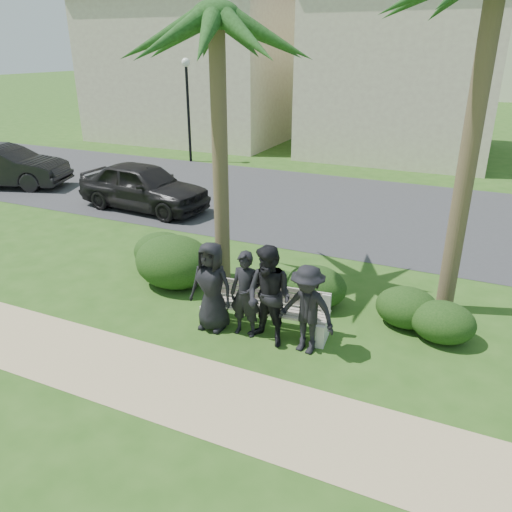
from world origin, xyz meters
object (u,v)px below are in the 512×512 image
object	(u,v)px
man_a	(212,286)
car_a	(143,186)
man_d	(307,310)
car_b	(4,166)
man_c	(269,297)
street_lamp	(187,92)
palm_left	(216,20)
man_b	(246,294)
park_bench	(265,312)

from	to	relation	value
man_a	car_a	size ratio (longest dim) A/B	0.39
man_d	car_b	distance (m)	14.54
man_c	car_b	size ratio (longest dim) A/B	0.40
man_d	street_lamp	bearing A→B (deg)	137.98
palm_left	car_b	bearing A→B (deg)	161.66
man_b	car_a	size ratio (longest dim) A/B	0.37
park_bench	man_a	distance (m)	1.05
man_d	car_b	size ratio (longest dim) A/B	0.35
car_a	man_d	bearing A→B (deg)	-122.98
park_bench	man_d	bearing A→B (deg)	-26.52
palm_left	man_c	bearing A→B (deg)	-46.11
park_bench	man_b	world-z (taller)	man_b
park_bench	man_b	bearing A→B (deg)	-139.06
palm_left	man_b	bearing A→B (deg)	-52.56
man_d	man_a	bearing A→B (deg)	-171.16
man_b	car_b	world-z (taller)	man_b
palm_left	car_a	distance (m)	7.23
man_b	car_b	distance (m)	13.47
street_lamp	park_bench	size ratio (longest dim) A/B	1.85
street_lamp	park_bench	bearing A→B (deg)	-53.39
man_a	man_c	world-z (taller)	man_c
man_a	car_b	size ratio (longest dim) A/B	0.37
street_lamp	man_d	xyz separation A→B (m)	(9.62, -12.09, -2.17)
street_lamp	man_a	bearing A→B (deg)	-56.98
man_c	car_a	bearing A→B (deg)	155.21
man_c	car_a	size ratio (longest dim) A/B	0.41
man_c	man_d	size ratio (longest dim) A/B	1.14
street_lamp	man_d	distance (m)	15.60
man_c	car_a	distance (m)	8.53
palm_left	car_b	size ratio (longest dim) A/B	1.38
man_b	palm_left	size ratio (longest dim) A/B	0.25
car_a	car_b	xyz separation A→B (m)	(-6.21, 0.17, 0.01)
man_b	palm_left	xyz separation A→B (m)	(-1.49, 1.95, 4.37)
man_d	man_c	bearing A→B (deg)	-168.27
man_d	man_b	bearing A→B (deg)	-174.21
man_a	car_a	world-z (taller)	man_a
man_d	car_a	bearing A→B (deg)	152.50
man_b	palm_left	bearing A→B (deg)	125.66
man_a	car_a	xyz separation A→B (m)	(-5.44, 5.41, -0.10)
man_c	park_bench	bearing A→B (deg)	137.03
car_a	car_b	size ratio (longest dim) A/B	0.96
man_d	car_a	world-z (taller)	man_d
palm_left	car_a	world-z (taller)	palm_left
man_a	palm_left	size ratio (longest dim) A/B	0.27
man_b	park_bench	bearing A→B (deg)	44.83
man_a	man_d	xyz separation A→B (m)	(1.77, -0.02, -0.05)
man_a	man_c	xyz separation A→B (m)	(1.11, -0.05, 0.06)
man_b	man_c	world-z (taller)	man_c
street_lamp	man_b	xyz separation A→B (m)	(8.48, -12.02, -2.16)
street_lamp	palm_left	world-z (taller)	palm_left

